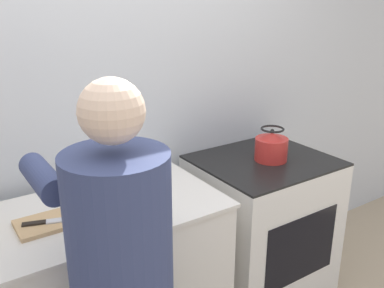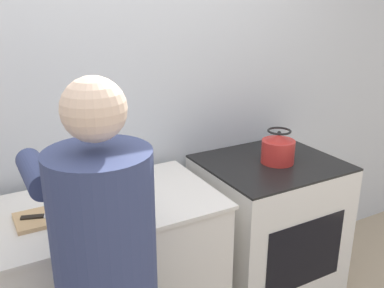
% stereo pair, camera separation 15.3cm
% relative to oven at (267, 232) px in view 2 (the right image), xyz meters
% --- Properties ---
extents(wall_back, '(8.00, 0.05, 2.60)m').
position_rel_oven_xyz_m(wall_back, '(-0.77, 0.40, 0.83)').
color(wall_back, silver).
rests_on(wall_back, ground_plane).
extents(oven, '(0.76, 0.66, 0.93)m').
position_rel_oven_xyz_m(oven, '(0.00, 0.00, 0.00)').
color(oven, silver).
rests_on(oven, ground_plane).
extents(cutting_board, '(0.38, 0.18, 0.02)m').
position_rel_oven_xyz_m(cutting_board, '(-1.20, -0.04, 0.47)').
color(cutting_board, tan).
rests_on(cutting_board, counter).
extents(knife, '(0.25, 0.11, 0.01)m').
position_rel_oven_xyz_m(knife, '(-1.25, -0.06, 0.48)').
color(knife, silver).
rests_on(knife, cutting_board).
extents(kettle, '(0.19, 0.19, 0.19)m').
position_rel_oven_xyz_m(kettle, '(0.02, -0.02, 0.55)').
color(kettle, red).
rests_on(kettle, oven).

